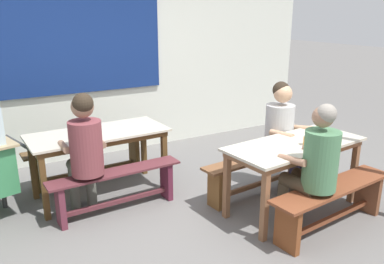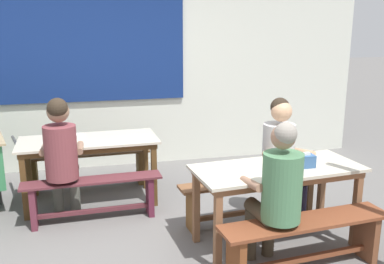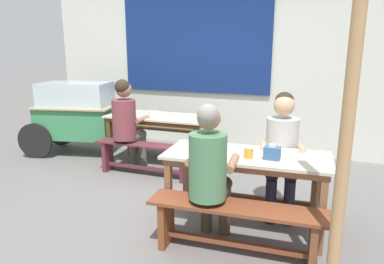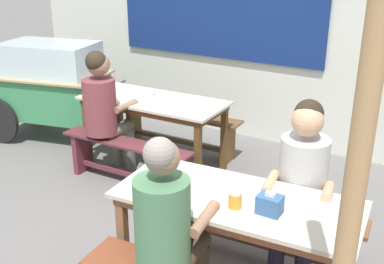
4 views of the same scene
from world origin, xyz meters
TOP-DOWN VIEW (x-y plane):
  - ground_plane at (0.00, 0.00)m, footprint 40.00×40.00m
  - backdrop_wall at (-0.03, 2.60)m, footprint 7.02×0.23m
  - dining_table_far at (-0.63, 1.21)m, footprint 1.57×0.75m
  - dining_table_near at (1.05, -0.20)m, footprint 1.61×0.80m
  - bench_far_back at (-0.64, 1.71)m, footprint 1.55×0.33m
  - bench_far_front at (-0.61, 0.71)m, footprint 1.45×0.30m
  - bench_near_back at (1.01, 0.30)m, footprint 1.58×0.38m
  - bench_near_front at (1.10, -0.70)m, footprint 1.52×0.45m
  - food_cart at (-2.23, 1.26)m, footprint 1.81×1.19m
  - person_left_back_turned at (-0.90, 0.75)m, footprint 0.44×0.53m
  - person_right_near_table at (1.31, 0.27)m, footprint 0.49×0.54m
  - person_near_front at (0.84, -0.66)m, footprint 0.46×0.55m
  - tissue_box at (1.30, -0.27)m, footprint 0.14×0.11m
  - condiment_jar at (1.10, -0.32)m, footprint 0.08×0.08m
  - soup_bowl at (-0.75, 1.26)m, footprint 0.15×0.15m
  - wooden_support_post at (1.87, -0.91)m, footprint 0.09×0.09m

SIDE VIEW (x-z plane):
  - ground_plane at x=0.00m, z-range 0.00..0.00m
  - bench_far_front at x=-0.61m, z-range 0.07..0.53m
  - bench_far_back at x=-0.64m, z-range 0.07..0.54m
  - bench_near_back at x=1.01m, z-range 0.08..0.54m
  - bench_near_front at x=1.10m, z-range 0.08..0.55m
  - dining_table_near at x=1.05m, z-range 0.30..1.07m
  - dining_table_far at x=-0.63m, z-range 0.30..1.07m
  - food_cart at x=-2.23m, z-range 0.11..1.30m
  - person_near_front at x=0.84m, z-range 0.09..1.40m
  - person_right_near_table at x=1.31m, z-range 0.10..1.41m
  - person_left_back_turned at x=-0.90m, z-range 0.10..1.44m
  - soup_bowl at x=-0.75m, z-range 0.77..0.82m
  - condiment_jar at x=1.10m, z-range 0.77..0.88m
  - tissue_box at x=1.30m, z-range 0.76..0.90m
  - wooden_support_post at x=1.87m, z-range 0.00..2.32m
  - backdrop_wall at x=-0.03m, z-range 0.07..3.11m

